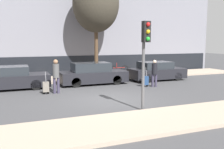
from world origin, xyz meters
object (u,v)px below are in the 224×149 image
(parked_car_1, at_px, (93,74))
(parked_bicycle, at_px, (119,70))
(parked_car_0, at_px, (9,78))
(bare_tree_near_crossing, at_px, (96,4))
(pedestrian_left, at_px, (56,74))
(pedestrian_right, at_px, (154,72))
(parked_car_2, at_px, (156,71))
(trolley_right, at_px, (145,81))
(trolley_left, at_px, (46,87))
(traffic_light, at_px, (145,48))

(parked_car_1, bearing_deg, parked_bicycle, 43.05)
(parked_car_0, bearing_deg, bare_tree_near_crossing, 22.27)
(parked_car_0, distance_m, parked_car_1, 5.05)
(pedestrian_left, relative_size, pedestrian_right, 1.10)
(parked_car_2, relative_size, trolley_right, 3.31)
(trolley_right, distance_m, parked_bicycle, 5.02)
(trolley_left, bearing_deg, bare_tree_near_crossing, 47.45)
(parked_car_2, bearing_deg, trolley_left, -165.50)
(bare_tree_near_crossing, bearing_deg, trolley_left, -132.55)
(parked_car_1, relative_size, parked_bicycle, 2.43)
(pedestrian_right, xyz_separation_m, parked_bicycle, (-0.16, 5.16, -0.44))
(pedestrian_left, xyz_separation_m, traffic_light, (2.68, -4.78, 1.48))
(parked_car_0, bearing_deg, trolley_right, -16.28)
(pedestrian_left, relative_size, bare_tree_near_crossing, 0.24)
(parked_car_2, distance_m, parked_bicycle, 3.35)
(trolley_right, bearing_deg, pedestrian_right, -16.31)
(parked_car_1, relative_size, pedestrian_left, 2.37)
(parked_car_2, height_order, traffic_light, traffic_light)
(trolley_right, height_order, parked_bicycle, trolley_right)
(trolley_left, xyz_separation_m, bare_tree_near_crossing, (4.35, 4.74, 5.13))
(bare_tree_near_crossing, bearing_deg, parked_car_1, -112.80)
(parked_bicycle, bearing_deg, pedestrian_right, -88.26)
(parked_car_2, relative_size, bare_tree_near_crossing, 0.53)
(parked_car_2, distance_m, pedestrian_left, 7.77)
(parked_car_1, relative_size, parked_car_2, 1.09)
(pedestrian_right, height_order, bare_tree_near_crossing, bare_tree_near_crossing)
(parked_car_1, relative_size, trolley_left, 3.62)
(parked_car_2, height_order, trolley_left, parked_car_2)
(parked_car_2, bearing_deg, trolley_right, -134.35)
(trolley_right, relative_size, parked_bicycle, 0.68)
(parked_car_0, bearing_deg, pedestrian_right, -16.28)
(pedestrian_left, height_order, pedestrian_right, pedestrian_left)
(trolley_left, xyz_separation_m, parked_bicycle, (6.31, 4.95, 0.11))
(pedestrian_right, bearing_deg, parked_car_0, -179.92)
(pedestrian_left, height_order, parked_bicycle, pedestrian_left)
(pedestrian_left, bearing_deg, parked_bicycle, 41.63)
(parked_car_0, height_order, pedestrian_right, pedestrian_right)
(trolley_left, bearing_deg, traffic_light, -55.99)
(parked_car_2, bearing_deg, parked_bicycle, 120.71)
(trolley_right, bearing_deg, pedestrian_left, 179.51)
(parked_car_2, relative_size, trolley_left, 3.33)
(trolley_right, xyz_separation_m, bare_tree_near_crossing, (-1.59, 4.79, 5.13))
(pedestrian_left, xyz_separation_m, trolley_left, (-0.55, 0.01, -0.66))
(pedestrian_left, height_order, bare_tree_near_crossing, bare_tree_near_crossing)
(parked_car_1, xyz_separation_m, pedestrian_left, (-2.68, -2.08, 0.38))
(parked_car_2, xyz_separation_m, pedestrian_right, (-1.55, -2.28, 0.30))
(parked_car_0, relative_size, parked_car_1, 1.04)
(parked_car_0, distance_m, bare_tree_near_crossing, 8.26)
(pedestrian_left, distance_m, trolley_left, 0.86)
(parked_car_0, xyz_separation_m, traffic_light, (5.05, -7.00, 1.89))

